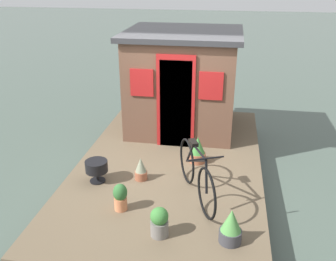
{
  "coord_description": "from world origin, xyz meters",
  "views": [
    {
      "loc": [
        -5.91,
        -0.96,
        3.63
      ],
      "look_at": [
        -0.2,
        0.0,
        1.1
      ],
      "focal_mm": 40.21,
      "sensor_mm": 36.0,
      "label": 1
    }
  ],
  "objects_px": {
    "houseboat_cabin": "(183,81)",
    "potted_plant_basil": "(120,197)",
    "bicycle": "(196,174)",
    "potted_plant_thyme": "(141,169)",
    "potted_plant_fern": "(231,227)",
    "potted_plant_sage": "(159,222)",
    "charcoal_grill": "(97,167)",
    "potted_plant_ivy": "(198,150)"
  },
  "relations": [
    {
      "from": "potted_plant_sage",
      "to": "potted_plant_ivy",
      "type": "bearing_deg",
      "value": -8.01
    },
    {
      "from": "potted_plant_basil",
      "to": "potted_plant_sage",
      "type": "bearing_deg",
      "value": -125.5
    },
    {
      "from": "potted_plant_basil",
      "to": "potted_plant_fern",
      "type": "distance_m",
      "value": 1.63
    },
    {
      "from": "bicycle",
      "to": "charcoal_grill",
      "type": "distance_m",
      "value": 1.64
    },
    {
      "from": "potted_plant_basil",
      "to": "potted_plant_thyme",
      "type": "distance_m",
      "value": 0.88
    },
    {
      "from": "potted_plant_thyme",
      "to": "potted_plant_sage",
      "type": "bearing_deg",
      "value": -157.19
    },
    {
      "from": "bicycle",
      "to": "potted_plant_basil",
      "type": "distance_m",
      "value": 1.16
    },
    {
      "from": "houseboat_cabin",
      "to": "potted_plant_fern",
      "type": "xyz_separation_m",
      "value": [
        -3.65,
        -1.1,
        -0.81
      ]
    },
    {
      "from": "houseboat_cabin",
      "to": "charcoal_grill",
      "type": "relative_size",
      "value": 6.33
    },
    {
      "from": "potted_plant_fern",
      "to": "potted_plant_thyme",
      "type": "bearing_deg",
      "value": 48.22
    },
    {
      "from": "potted_plant_ivy",
      "to": "bicycle",
      "type": "bearing_deg",
      "value": -176.0
    },
    {
      "from": "bicycle",
      "to": "charcoal_grill",
      "type": "xyz_separation_m",
      "value": [
        0.19,
        1.63,
        -0.14
      ]
    },
    {
      "from": "bicycle",
      "to": "potted_plant_thyme",
      "type": "bearing_deg",
      "value": 68.42
    },
    {
      "from": "potted_plant_sage",
      "to": "houseboat_cabin",
      "type": "bearing_deg",
      "value": 3.0
    },
    {
      "from": "potted_plant_basil",
      "to": "charcoal_grill",
      "type": "xyz_separation_m",
      "value": [
        0.69,
        0.6,
        0.05
      ]
    },
    {
      "from": "charcoal_grill",
      "to": "houseboat_cabin",
      "type": "bearing_deg",
      "value": -22.81
    },
    {
      "from": "bicycle",
      "to": "houseboat_cabin",
      "type": "bearing_deg",
      "value": 11.82
    },
    {
      "from": "houseboat_cabin",
      "to": "potted_plant_basil",
      "type": "xyz_separation_m",
      "value": [
        -3.21,
        0.46,
        -0.83
      ]
    },
    {
      "from": "charcoal_grill",
      "to": "potted_plant_thyme",
      "type": "bearing_deg",
      "value": -75.08
    },
    {
      "from": "bicycle",
      "to": "potted_plant_thyme",
      "type": "distance_m",
      "value": 1.03
    },
    {
      "from": "potted_plant_ivy",
      "to": "potted_plant_basil",
      "type": "bearing_deg",
      "value": 149.65
    },
    {
      "from": "bicycle",
      "to": "potted_plant_basil",
      "type": "xyz_separation_m",
      "value": [
        -0.5,
        1.03,
        -0.19
      ]
    },
    {
      "from": "houseboat_cabin",
      "to": "potted_plant_thyme",
      "type": "xyz_separation_m",
      "value": [
        -2.34,
        0.37,
        -0.86
      ]
    },
    {
      "from": "potted_plant_fern",
      "to": "charcoal_grill",
      "type": "bearing_deg",
      "value": 62.34
    },
    {
      "from": "houseboat_cabin",
      "to": "bicycle",
      "type": "height_order",
      "value": "houseboat_cabin"
    },
    {
      "from": "charcoal_grill",
      "to": "potted_plant_fern",
      "type": "bearing_deg",
      "value": -117.66
    },
    {
      "from": "houseboat_cabin",
      "to": "potted_plant_basil",
      "type": "distance_m",
      "value": 3.34
    },
    {
      "from": "potted_plant_fern",
      "to": "potted_plant_thyme",
      "type": "xyz_separation_m",
      "value": [
        1.32,
        1.47,
        -0.04
      ]
    },
    {
      "from": "potted_plant_thyme",
      "to": "charcoal_grill",
      "type": "relative_size",
      "value": 1.05
    },
    {
      "from": "bicycle",
      "to": "potted_plant_basil",
      "type": "relative_size",
      "value": 3.79
    },
    {
      "from": "houseboat_cabin",
      "to": "potted_plant_basil",
      "type": "bearing_deg",
      "value": 171.76
    },
    {
      "from": "potted_plant_ivy",
      "to": "charcoal_grill",
      "type": "height_order",
      "value": "potted_plant_ivy"
    },
    {
      "from": "potted_plant_basil",
      "to": "potted_plant_sage",
      "type": "relative_size",
      "value": 1.0
    },
    {
      "from": "potted_plant_ivy",
      "to": "potted_plant_thyme",
      "type": "xyz_separation_m",
      "value": [
        -0.75,
        0.86,
        -0.05
      ]
    },
    {
      "from": "potted_plant_ivy",
      "to": "potted_plant_basil",
      "type": "relative_size",
      "value": 1.17
    },
    {
      "from": "potted_plant_fern",
      "to": "bicycle",
      "type": "bearing_deg",
      "value": 29.59
    },
    {
      "from": "potted_plant_fern",
      "to": "potted_plant_sage",
      "type": "height_order",
      "value": "potted_plant_fern"
    },
    {
      "from": "bicycle",
      "to": "potted_plant_basil",
      "type": "height_order",
      "value": "bicycle"
    },
    {
      "from": "potted_plant_sage",
      "to": "charcoal_grill",
      "type": "xyz_separation_m",
      "value": [
        1.16,
        1.25,
        0.05
      ]
    },
    {
      "from": "potted_plant_basil",
      "to": "potted_plant_thyme",
      "type": "relative_size",
      "value": 1.07
    },
    {
      "from": "potted_plant_thyme",
      "to": "potted_plant_sage",
      "type": "height_order",
      "value": "potted_plant_sage"
    },
    {
      "from": "potted_plant_sage",
      "to": "potted_plant_basil",
      "type": "bearing_deg",
      "value": 54.5
    }
  ]
}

